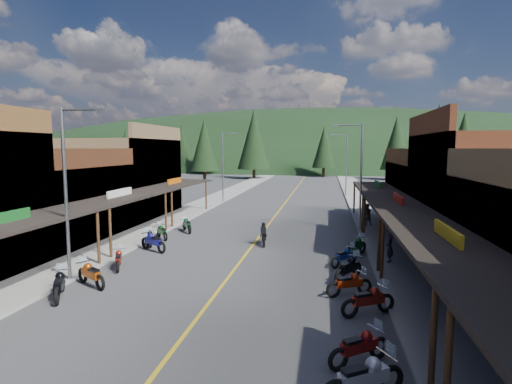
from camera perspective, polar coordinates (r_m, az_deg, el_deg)
The scene contains 41 objects.
ground at distance 23.54m, azimuth -1.56°, elevation -9.03°, with size 220.00×220.00×0.00m, color #38383A.
centerline at distance 42.94m, azimuth 3.79°, elevation -2.05°, with size 0.15×90.00×0.01m, color gold.
sidewalk_west at distance 44.70m, azimuth -7.37°, elevation -1.67°, with size 3.40×94.00×0.15m, color gray.
sidewalk_east at distance 42.88m, azimuth 15.43°, elevation -2.19°, with size 3.40×94.00×0.15m, color gray.
shop_west_2 at distance 30.37m, azimuth -27.22°, elevation -1.38°, with size 10.90×9.00×6.20m.
shop_west_3 at distance 38.32m, azimuth -18.65°, elevation 1.91°, with size 10.90×10.20×8.20m.
shop_east_2 at distance 25.80m, azimuth 30.87°, elevation -0.61°, with size 10.90×9.00×8.20m.
shop_east_3 at distance 34.97m, azimuth 25.17°, elevation -0.36°, with size 10.90×10.20×6.20m.
streetlight_0 at distance 19.98m, azimuth -25.24°, elevation 0.65°, with size 2.16×0.18×8.00m.
streetlight_1 at distance 45.75m, azimuth -4.61°, elevation 4.06°, with size 2.16×0.18×8.00m.
streetlight_2 at distance 30.38m, azimuth 14.50°, elevation 2.77°, with size 2.16×0.18×8.00m.
streetlight_3 at distance 52.32m, azimuth 12.64°, elevation 4.20°, with size 2.16×0.18×8.00m.
ridge_hill at distance 157.43m, azimuth 8.34°, elevation 3.94°, with size 310.00×140.00×60.00m, color black.
pine_0 at distance 95.30m, azimuth -17.99°, elevation 6.12°, with size 5.04×5.04×11.00m.
pine_1 at distance 96.57m, azimuth -7.27°, elevation 6.82°, with size 5.88×5.88×12.50m.
pine_2 at distance 81.57m, azimuth -0.30°, elevation 7.52°, with size 6.72×6.72×14.00m.
pine_3 at distance 88.24m, azimuth 9.68°, elevation 6.35°, with size 5.04×5.04×11.00m.
pine_4 at distance 83.34m, azimuth 19.40°, elevation 6.62°, with size 5.88×5.88×12.50m.
pine_5 at distance 98.75m, azimuth 27.53°, elevation 6.59°, with size 6.72×6.72×14.00m.
pine_7 at distance 104.83m, azimuth -10.50°, elevation 6.72°, with size 5.88×5.88×12.50m.
pine_8 at distance 67.67m, azimuth -13.19°, elevation 5.90°, with size 4.48×4.48×10.00m.
pine_9 at distance 69.99m, azimuth 26.26°, elevation 5.76°, with size 4.93×4.93×10.80m.
pine_10 at distance 75.68m, azimuth -7.40°, elevation 6.65°, with size 5.38×5.38×11.60m.
pine_11 at distance 62.19m, azimuth 24.53°, elevation 6.61°, with size 5.82×5.82×12.40m.
bike_west_4 at distance 18.80m, azimuth -26.28°, elevation -11.64°, with size 0.74×2.22×1.27m, color black, non-canonical shape.
bike_west_5 at distance 19.71m, azimuth -22.52°, elevation -10.65°, with size 0.74×2.22×1.27m, color #A3410B, non-canonical shape.
bike_west_6 at distance 22.02m, azimuth -19.05°, elevation -8.95°, with size 0.65×1.96×1.12m, color maroon, non-canonical shape.
bike_west_7 at distance 25.02m, azimuth -14.49°, elevation -6.76°, with size 0.76×2.29×1.31m, color navy, non-canonical shape.
bike_west_8 at distance 26.62m, azimuth -14.88°, elevation -6.25°, with size 0.63×1.88×1.07m, color black, non-canonical shape.
bike_west_9 at distance 28.21m, azimuth -13.27°, elevation -5.46°, with size 0.65×1.94×1.11m, color #0C3F14, non-canonical shape.
bike_west_10 at distance 30.13m, azimuth -9.84°, elevation -4.55°, with size 0.71×2.12×1.21m, color #0C4022, non-canonical shape.
bike_east_2 at distance 11.04m, azimuth 15.13°, elevation -24.06°, with size 0.78×2.34×1.34m, color #ADACB2, non-canonical shape.
bike_east_3 at distance 12.58m, azimuth 14.55°, elevation -20.43°, with size 0.69×2.08×1.19m, color maroon, non-canonical shape.
bike_east_4 at distance 15.90m, azimuth 15.74°, elevation -14.49°, with size 0.74×2.23×1.27m, color maroon, non-canonical shape.
bike_east_5 at distance 17.65m, azimuth 13.17°, elevation -12.47°, with size 0.69×2.06×1.18m, color #9B280B, non-canonical shape.
bike_east_6 at distance 19.51m, azimuth 13.07°, elevation -10.46°, with size 0.76×2.27×1.30m, color black, non-canonical shape.
bike_east_7 at distance 21.81m, azimuth 12.49°, elevation -8.86°, with size 0.67×2.00×1.14m, color navy, non-canonical shape.
bike_east_8 at distance 23.94m, azimuth 14.08°, elevation -7.42°, with size 0.72×2.17×1.24m, color #0D411E, non-canonical shape.
rider_on_bike at distance 25.90m, azimuth 1.12°, elevation -6.23°, with size 0.99×2.07×1.51m.
pedestrian_east_a at distance 22.63m, azimuth 18.55°, elevation -7.53°, with size 0.57×0.38×1.58m, color #281D2C.
pedestrian_east_b at distance 32.48m, azimuth 15.53°, elevation -3.13°, with size 0.86×0.50×1.77m, color brown.
Camera 1 is at (4.56, -22.24, 6.21)m, focal length 28.00 mm.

